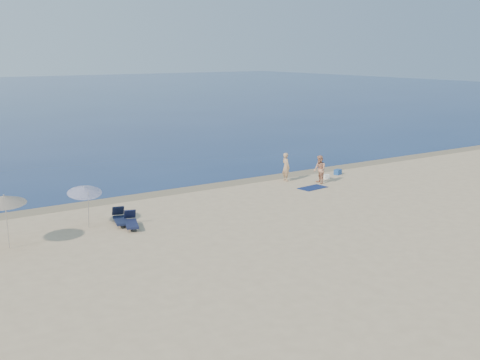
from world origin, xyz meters
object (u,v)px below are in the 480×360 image
person_right (320,170)px  blue_cooler (338,172)px  person_left (286,167)px  umbrella_near (84,190)px

person_right → blue_cooler: size_ratio=3.59×
person_left → blue_cooler: (4.08, -0.40, -0.72)m
person_right → blue_cooler: 3.21m
umbrella_near → person_left: bearing=23.0°
person_left → person_right: 2.17m
blue_cooler → umbrella_near: (-18.09, -2.30, 1.59)m
person_left → umbrella_near: umbrella_near is taller
person_right → umbrella_near: (-15.28, -0.92, 0.89)m
blue_cooler → umbrella_near: size_ratio=0.23×
person_right → blue_cooler: person_right is taller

